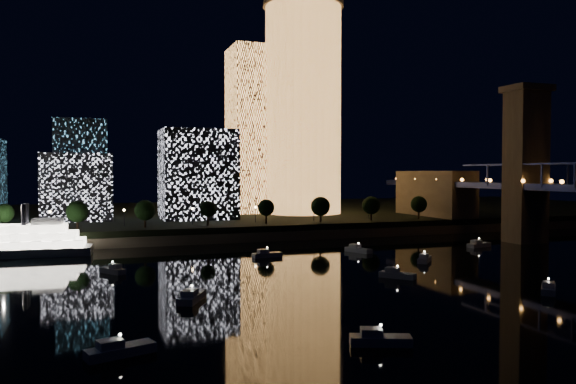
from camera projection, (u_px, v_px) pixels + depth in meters
name	position (u px, v px, depth m)	size (l,w,h in m)	color
ground	(447.00, 286.00, 110.96)	(520.00, 520.00, 0.00)	black
far_bank	(241.00, 215.00, 261.53)	(420.00, 160.00, 5.00)	black
seawall	(300.00, 235.00, 188.12)	(420.00, 6.00, 3.00)	#6B5E4C
tower_cylindrical	(303.00, 108.00, 238.09)	(34.00, 34.00, 89.01)	#FFA851
tower_rectangular	(256.00, 131.00, 244.53)	(22.43, 22.43, 71.37)	#FFA851
midrise_blocks	(95.00, 177.00, 207.31)	(102.83, 36.67, 36.83)	white
motorboats	(388.00, 273.00, 119.88)	(127.40, 83.99, 2.78)	silver
esplanade_trees	(216.00, 209.00, 184.34)	(166.06, 6.83, 8.91)	black
street_lamps	(192.00, 212.00, 187.77)	(132.70, 0.70, 5.65)	black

